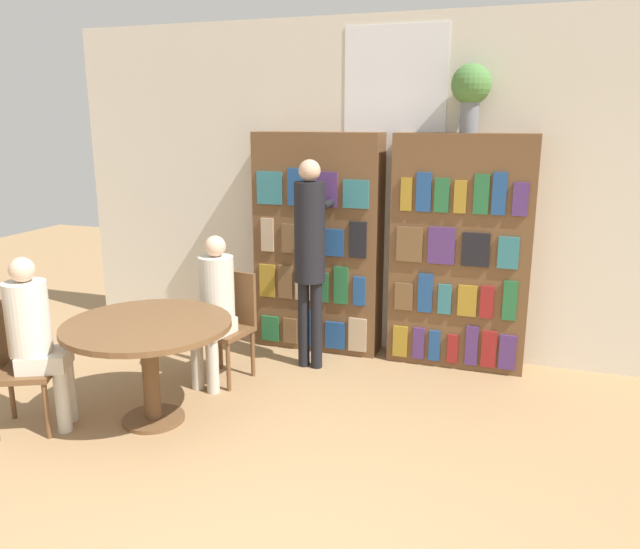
# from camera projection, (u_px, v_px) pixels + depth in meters

# --- Properties ---
(wall_back) EXTENTS (6.40, 0.07, 3.00)m
(wall_back) POSITION_uv_depth(u_px,v_px,m) (393.00, 189.00, 5.61)
(wall_back) COLOR beige
(wall_back) RESTS_ON ground_plane
(bookshelf_left) EXTENTS (1.17, 0.34, 2.01)m
(bookshelf_left) POSITION_uv_depth(u_px,v_px,m) (318.00, 244.00, 5.76)
(bookshelf_left) COLOR brown
(bookshelf_left) RESTS_ON ground_plane
(bookshelf_right) EXTENTS (1.17, 0.34, 2.01)m
(bookshelf_right) POSITION_uv_depth(u_px,v_px,m) (460.00, 253.00, 5.36)
(bookshelf_right) COLOR brown
(bookshelf_right) RESTS_ON ground_plane
(flower_vase) EXTENTS (0.32, 0.32, 0.55)m
(flower_vase) POSITION_uv_depth(u_px,v_px,m) (471.00, 89.00, 5.03)
(flower_vase) COLOR slate
(flower_vase) RESTS_ON bookshelf_right
(reading_table) EXTENTS (1.17, 1.17, 0.75)m
(reading_table) POSITION_uv_depth(u_px,v_px,m) (148.00, 340.00, 4.37)
(reading_table) COLOR brown
(reading_table) RESTS_ON ground_plane
(chair_near_camera) EXTENTS (0.54, 0.54, 0.90)m
(chair_near_camera) POSITION_uv_depth(u_px,v_px,m) (12.00, 362.00, 4.28)
(chair_near_camera) COLOR brown
(chair_near_camera) RESTS_ON ground_plane
(chair_left_side) EXTENTS (0.46, 0.46, 0.90)m
(chair_left_side) POSITION_uv_depth(u_px,v_px,m) (229.00, 320.00, 5.18)
(chair_left_side) COLOR brown
(chair_left_side) RESTS_ON ground_plane
(seated_reader_left) EXTENTS (0.33, 0.40, 1.23)m
(seated_reader_left) POSITION_uv_depth(u_px,v_px,m) (214.00, 302.00, 4.98)
(seated_reader_left) COLOR beige
(seated_reader_left) RESTS_ON ground_plane
(seated_reader_right) EXTENTS (0.42, 0.40, 1.24)m
(seated_reader_right) POSITION_uv_depth(u_px,v_px,m) (35.00, 332.00, 4.26)
(seated_reader_right) COLOR beige
(seated_reader_right) RESTS_ON ground_plane
(librarian_standing) EXTENTS (0.26, 0.53, 1.80)m
(librarian_standing) POSITION_uv_depth(u_px,v_px,m) (310.00, 246.00, 5.25)
(librarian_standing) COLOR black
(librarian_standing) RESTS_ON ground_plane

